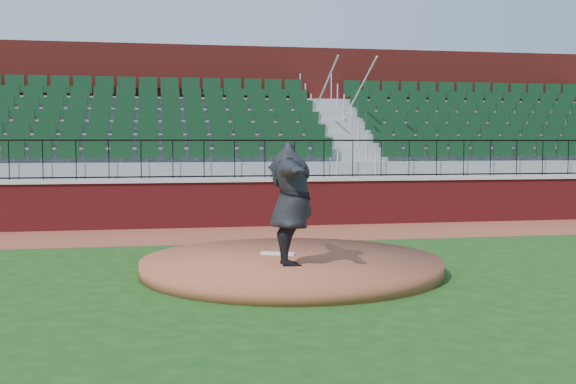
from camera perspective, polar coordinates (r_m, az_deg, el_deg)
The scene contains 10 objects.
ground at distance 12.08m, azimuth 1.32°, elevation -6.65°, with size 90.00×90.00×0.00m, color #174112.
warning_track at distance 17.34m, azimuth -2.38°, elevation -3.38°, with size 34.00×3.20×0.01m, color brown.
field_wall at distance 18.85m, azimuth -3.09°, elevation -0.98°, with size 34.00×0.35×1.20m, color maroon.
wall_cap at distance 18.80m, azimuth -3.09°, elevation 1.00°, with size 34.00×0.45×0.10m, color #B7B7B7.
wall_railing at distance 18.78m, azimuth -3.10°, elevation 2.67°, with size 34.00×0.05×1.00m, color black, non-canonical shape.
seating_stands at distance 21.48m, azimuth -4.06°, elevation 4.17°, with size 34.00×5.10×4.60m, color gray, non-canonical shape.
concourse_wall at distance 24.27m, azimuth -4.83°, elevation 5.21°, with size 34.00×0.50×5.50m, color maroon.
pitchers_mound at distance 12.21m, azimuth 0.28°, elevation -5.94°, with size 5.16×5.16×0.25m, color brown.
pitching_rubber at distance 12.56m, azimuth -0.84°, elevation -4.99°, with size 0.61×0.15×0.04m, color white.
pitcher at distance 11.37m, azimuth 0.24°, elevation -0.95°, with size 2.46×0.67×2.00m, color black.
Camera 1 is at (-2.46, -11.62, 2.23)m, focal length 44.01 mm.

